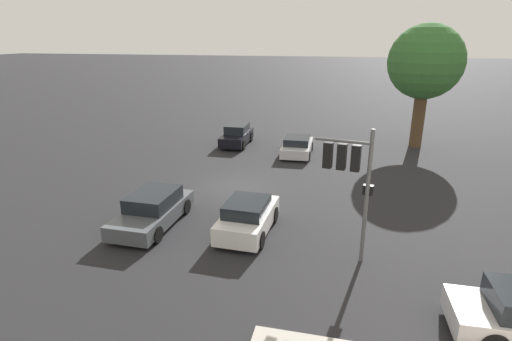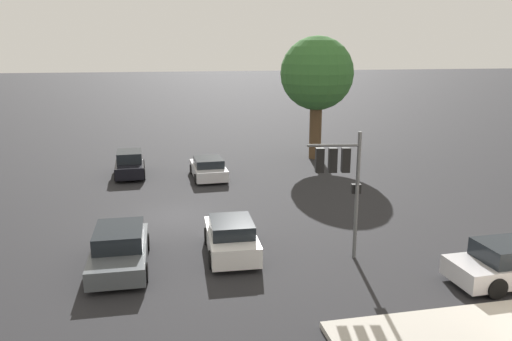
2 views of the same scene
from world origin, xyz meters
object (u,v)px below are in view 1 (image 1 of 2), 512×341
at_px(traffic_signal, 349,167).
at_px(crossing_car_3, 153,210).
at_px(street_tree, 426,63).
at_px(crossing_car_1, 297,146).
at_px(crossing_car_2, 237,135).
at_px(crossing_car_0, 248,217).

height_order(traffic_signal, crossing_car_3, traffic_signal).
xyz_separation_m(street_tree, crossing_car_1, (4.10, -8.23, -5.39)).
xyz_separation_m(street_tree, traffic_signal, (17.12, -4.81, -2.51)).
bearing_deg(street_tree, crossing_car_3, -38.42).
bearing_deg(crossing_car_3, street_tree, 142.58).
bearing_deg(crossing_car_1, traffic_signal, -166.88).
bearing_deg(crossing_car_2, crossing_car_0, 16.25).
bearing_deg(traffic_signal, crossing_car_2, 39.00).
distance_m(street_tree, crossing_car_2, 14.25).
relative_size(crossing_car_0, crossing_car_3, 0.86).
xyz_separation_m(crossing_car_0, crossing_car_3, (0.20, -4.17, -0.01)).
bearing_deg(crossing_car_0, crossing_car_3, 94.93).
bearing_deg(crossing_car_2, crossing_car_3, -0.81).
xyz_separation_m(crossing_car_0, crossing_car_2, (-13.56, -4.29, 0.03)).
height_order(street_tree, crossing_car_3, street_tree).
bearing_deg(crossing_car_0, crossing_car_1, -0.02).
relative_size(traffic_signal, crossing_car_3, 1.07).
relative_size(street_tree, crossing_car_3, 1.90).
distance_m(crossing_car_0, crossing_car_2, 14.22).
xyz_separation_m(crossing_car_2, crossing_car_3, (13.75, 0.12, -0.04)).
xyz_separation_m(street_tree, crossing_car_2, (2.48, -13.00, -5.28)).
bearing_deg(crossing_car_2, traffic_signal, 27.87).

